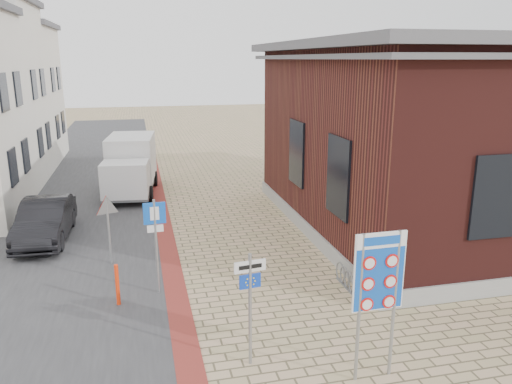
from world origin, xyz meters
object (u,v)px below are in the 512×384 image
border_sign (379,275)px  essen_sign (250,292)px  parking_sign (155,230)px  bollard (117,285)px  box_truck (130,165)px  sedan (45,220)px

border_sign → essen_sign: size_ratio=1.25×
parking_sign → bollard: parking_sign is taller
border_sign → essen_sign: (-2.29, 1.01, -0.59)m
box_truck → border_sign: bearing=-67.0°
border_sign → bollard: 6.84m
sedan → bollard: sedan is taller
box_truck → parking_sign: size_ratio=1.99×
box_truck → border_sign: 16.39m
essen_sign → border_sign: bearing=-31.2°
border_sign → bollard: border_sign is taller
bollard → box_truck: bearing=88.4°
essen_sign → bollard: (-2.76, 3.29, -1.07)m
sedan → essen_sign: 10.44m
box_truck → bollard: bearing=-85.4°
border_sign → bollard: size_ratio=2.73×
bollard → parking_sign: bearing=24.6°
border_sign → box_truck: bearing=105.6°
box_truck → sedan: bearing=-110.7°
box_truck → border_sign: (4.73, -15.67, 0.85)m
bollard → border_sign: bearing=-40.4°
sedan → parking_sign: bearing=-52.8°
parking_sign → box_truck: bearing=90.4°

